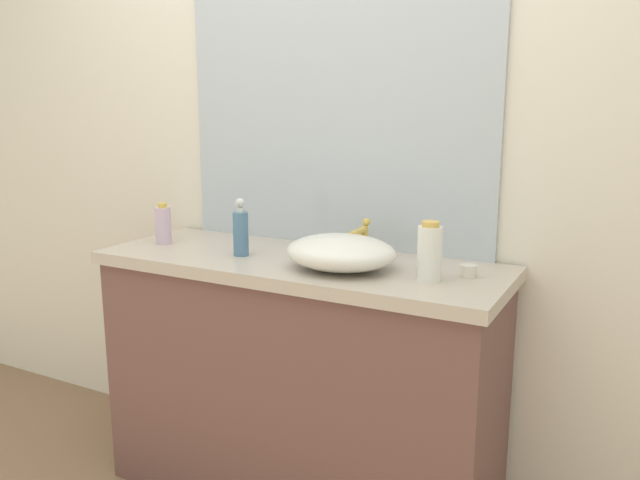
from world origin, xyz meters
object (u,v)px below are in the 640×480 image
(lotion_bottle, at_px, (430,252))
(perfume_bottle, at_px, (163,225))
(sink_basin, at_px, (341,252))
(candle_jar, at_px, (469,271))
(soap_dispenser, at_px, (241,231))

(lotion_bottle, xyz_separation_m, perfume_bottle, (-1.07, 0.03, -0.01))
(sink_basin, relative_size, candle_jar, 7.08)
(lotion_bottle, relative_size, candle_jar, 3.54)
(soap_dispenser, xyz_separation_m, lotion_bottle, (0.69, -0.00, 0.00))
(lotion_bottle, height_order, perfume_bottle, lotion_bottle)
(candle_jar, bearing_deg, sink_basin, -166.43)
(perfume_bottle, relative_size, candle_jar, 3.04)
(sink_basin, relative_size, perfume_bottle, 2.33)
(lotion_bottle, bearing_deg, sink_basin, -179.73)
(sink_basin, distance_m, candle_jar, 0.41)
(soap_dispenser, distance_m, lotion_bottle, 0.69)
(perfume_bottle, distance_m, candle_jar, 1.17)
(soap_dispenser, relative_size, candle_jar, 3.96)
(lotion_bottle, xyz_separation_m, candle_jar, (0.10, 0.09, -0.07))
(lotion_bottle, distance_m, candle_jar, 0.15)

